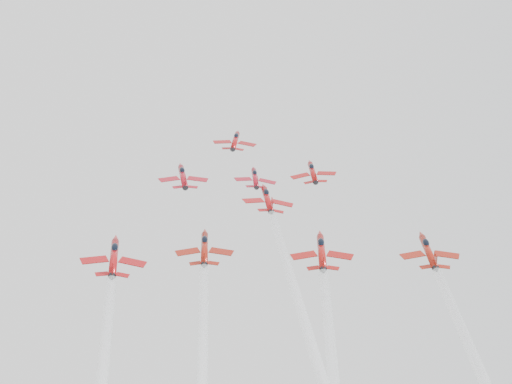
{
  "coord_description": "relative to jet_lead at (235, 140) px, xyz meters",
  "views": [
    {
      "loc": [
        -7.98,
        -128.13,
        124.67
      ],
      "look_at": [
        0.0,
        2.0,
        147.42
      ],
      "focal_mm": 50.0,
      "sensor_mm": 36.0,
      "label": 1
    }
  ],
  "objects": [
    {
      "name": "jet_center",
      "position": [
        5.22,
        -64.07,
        -43.4
      ],
      "size": [
        9.56,
        86.85,
        59.29
      ],
      "rotation": [
        0.59,
        0.06,
        0.12
      ],
      "color": "#B11013"
    },
    {
      "name": "jet_row2_right",
      "position": [
        15.25,
        -14.73,
        -9.96
      ],
      "size": [
        9.32,
        11.68,
        8.27
      ],
      "rotation": [
        0.59,
        -0.1,
        -0.08
      ],
      "color": "#B11010"
    },
    {
      "name": "jet_row2_left",
      "position": [
        -10.66,
        -17.2,
        -11.63
      ],
      "size": [
        9.77,
        12.24,
        8.66
      ],
      "rotation": [
        0.59,
        -0.04,
        0.13
      ],
      "color": "#B0101E"
    },
    {
      "name": "jet_lead",
      "position": [
        0.0,
        0.0,
        0.0
      ],
      "size": [
        9.74,
        12.21,
        8.64
      ],
      "rotation": [
        0.59,
        0.09,
        -0.09
      ],
      "color": "#A81012"
    },
    {
      "name": "jet_row2_center",
      "position": [
        3.43,
        -17.48,
        -11.83
      ],
      "size": [
        8.38,
        10.51,
        7.44
      ],
      "rotation": [
        0.59,
        0.07,
        0.07
      ],
      "color": "#AA1021"
    }
  ]
}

